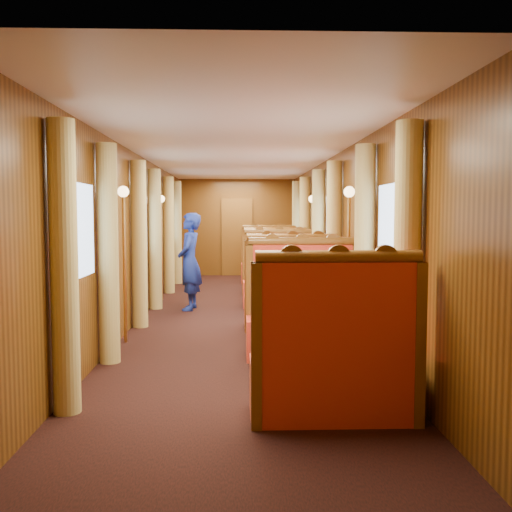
{
  "coord_description": "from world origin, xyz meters",
  "views": [
    {
      "loc": [
        -0.0,
        -8.84,
        1.61
      ],
      "look_at": [
        0.25,
        -1.34,
        1.05
      ],
      "focal_mm": 40.0,
      "sensor_mm": 36.0,
      "label": 1
    }
  ],
  "objects_px": {
    "banquette_mid_fwd": "(291,299)",
    "table_far": "(271,270)",
    "banquette_near_fwd": "(334,366)",
    "teapot_left": "(296,299)",
    "fruit_plate": "(350,303)",
    "rose_vase_mid": "(287,257)",
    "rose_vase_far": "(270,245)",
    "banquette_mid_aft": "(280,282)",
    "banquette_far_aft": "(269,264)",
    "table_mid": "(285,292)",
    "steward": "(190,262)",
    "tea_tray": "(305,304)",
    "teapot_right": "(316,300)",
    "teapot_back": "(303,297)",
    "banquette_near_aft": "(304,318)",
    "table_near": "(316,343)",
    "banquette_far_fwd": "(275,273)",
    "passenger": "(281,265)"
  },
  "relations": [
    {
      "from": "banquette_near_fwd",
      "to": "steward",
      "type": "xyz_separation_m",
      "value": [
        -1.54,
        5.17,
        0.39
      ]
    },
    {
      "from": "rose_vase_mid",
      "to": "rose_vase_far",
      "type": "distance_m",
      "value": 3.47
    },
    {
      "from": "table_far",
      "to": "teapot_left",
      "type": "bearing_deg",
      "value": -91.65
    },
    {
      "from": "steward",
      "to": "tea_tray",
      "type": "bearing_deg",
      "value": 22.76
    },
    {
      "from": "tea_tray",
      "to": "rose_vase_far",
      "type": "relative_size",
      "value": 0.94
    },
    {
      "from": "table_far",
      "to": "rose_vase_mid",
      "type": "relative_size",
      "value": 2.92
    },
    {
      "from": "banquette_mid_fwd",
      "to": "table_far",
      "type": "bearing_deg",
      "value": 90.0
    },
    {
      "from": "banquette_mid_fwd",
      "to": "banquette_mid_aft",
      "type": "relative_size",
      "value": 1.0
    },
    {
      "from": "passenger",
      "to": "banquette_far_aft",
      "type": "bearing_deg",
      "value": 90.0
    },
    {
      "from": "table_far",
      "to": "steward",
      "type": "bearing_deg",
      "value": -118.44
    },
    {
      "from": "banquette_mid_fwd",
      "to": "teapot_left",
      "type": "height_order",
      "value": "banquette_mid_fwd"
    },
    {
      "from": "teapot_right",
      "to": "rose_vase_mid",
      "type": "xyz_separation_m",
      "value": [
        0.04,
        3.66,
        0.12
      ]
    },
    {
      "from": "banquette_near_fwd",
      "to": "teapot_left",
      "type": "xyz_separation_m",
      "value": [
        -0.2,
        0.93,
        0.39
      ]
    },
    {
      "from": "banquette_near_fwd",
      "to": "banquette_far_fwd",
      "type": "xyz_separation_m",
      "value": [
        0.0,
        7.0,
        0.0
      ]
    },
    {
      "from": "banquette_mid_aft",
      "to": "fruit_plate",
      "type": "xyz_separation_m",
      "value": [
        0.31,
        -4.6,
        0.35
      ]
    },
    {
      "from": "banquette_near_aft",
      "to": "table_far",
      "type": "xyz_separation_m",
      "value": [
        0.0,
        5.99,
        -0.05
      ]
    },
    {
      "from": "banquette_far_fwd",
      "to": "steward",
      "type": "relative_size",
      "value": 0.83
    },
    {
      "from": "banquette_near_fwd",
      "to": "tea_tray",
      "type": "bearing_deg",
      "value": 96.4
    },
    {
      "from": "banquette_far_fwd",
      "to": "teapot_left",
      "type": "xyz_separation_m",
      "value": [
        -0.2,
        -6.07,
        0.39
      ]
    },
    {
      "from": "banquette_far_aft",
      "to": "passenger",
      "type": "distance_m",
      "value": 3.74
    },
    {
      "from": "banquette_far_aft",
      "to": "banquette_mid_aft",
      "type": "bearing_deg",
      "value": -90.0
    },
    {
      "from": "tea_tray",
      "to": "teapot_right",
      "type": "bearing_deg",
      "value": -42.35
    },
    {
      "from": "banquette_near_fwd",
      "to": "rose_vase_mid",
      "type": "distance_m",
      "value": 4.58
    },
    {
      "from": "banquette_mid_aft",
      "to": "tea_tray",
      "type": "xyz_separation_m",
      "value": [
        -0.11,
        -4.56,
        0.33
      ]
    },
    {
      "from": "rose_vase_far",
      "to": "rose_vase_mid",
      "type": "bearing_deg",
      "value": -88.93
    },
    {
      "from": "steward",
      "to": "table_far",
      "type": "bearing_deg",
      "value": 155.48
    },
    {
      "from": "teapot_back",
      "to": "banquette_mid_fwd",
      "type": "bearing_deg",
      "value": 110.48
    },
    {
      "from": "banquette_near_fwd",
      "to": "table_mid",
      "type": "height_order",
      "value": "banquette_near_fwd"
    },
    {
      "from": "table_near",
      "to": "fruit_plate",
      "type": "height_order",
      "value": "fruit_plate"
    },
    {
      "from": "steward",
      "to": "passenger",
      "type": "height_order",
      "value": "steward"
    },
    {
      "from": "table_near",
      "to": "banquette_far_aft",
      "type": "xyz_separation_m",
      "value": [
        0.0,
        8.01,
        0.05
      ]
    },
    {
      "from": "banquette_mid_aft",
      "to": "rose_vase_far",
      "type": "relative_size",
      "value": 3.72
    },
    {
      "from": "table_near",
      "to": "tea_tray",
      "type": "xyz_separation_m",
      "value": [
        -0.11,
        -0.04,
        0.38
      ]
    },
    {
      "from": "table_far",
      "to": "teapot_back",
      "type": "bearing_deg",
      "value": -91.0
    },
    {
      "from": "table_far",
      "to": "banquette_near_aft",
      "type": "bearing_deg",
      "value": -90.0
    },
    {
      "from": "banquette_far_fwd",
      "to": "steward",
      "type": "distance_m",
      "value": 2.43
    },
    {
      "from": "tea_tray",
      "to": "banquette_mid_aft",
      "type": "bearing_deg",
      "value": 88.63
    },
    {
      "from": "banquette_mid_aft",
      "to": "banquette_far_fwd",
      "type": "distance_m",
      "value": 1.47
    },
    {
      "from": "rose_vase_mid",
      "to": "rose_vase_far",
      "type": "bearing_deg",
      "value": 91.07
    },
    {
      "from": "table_mid",
      "to": "steward",
      "type": "distance_m",
      "value": 1.73
    },
    {
      "from": "teapot_back",
      "to": "rose_vase_far",
      "type": "xyz_separation_m",
      "value": [
        0.08,
        6.96,
        0.12
      ]
    },
    {
      "from": "banquette_far_aft",
      "to": "teapot_back",
      "type": "bearing_deg",
      "value": -90.88
    },
    {
      "from": "teapot_back",
      "to": "teapot_left",
      "type": "bearing_deg",
      "value": -98.98
    },
    {
      "from": "tea_tray",
      "to": "teapot_back",
      "type": "relative_size",
      "value": 2.25
    },
    {
      "from": "table_far",
      "to": "fruit_plate",
      "type": "height_order",
      "value": "fruit_plate"
    },
    {
      "from": "table_near",
      "to": "rose_vase_mid",
      "type": "xyz_separation_m",
      "value": [
        0.03,
        3.54,
        0.55
      ]
    },
    {
      "from": "table_mid",
      "to": "rose_vase_far",
      "type": "relative_size",
      "value": 2.92
    },
    {
      "from": "rose_vase_mid",
      "to": "banquette_near_aft",
      "type": "bearing_deg",
      "value": -90.59
    },
    {
      "from": "table_mid",
      "to": "teapot_back",
      "type": "height_order",
      "value": "teapot_back"
    },
    {
      "from": "table_far",
      "to": "fruit_plate",
      "type": "distance_m",
      "value": 7.1
    }
  ]
}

